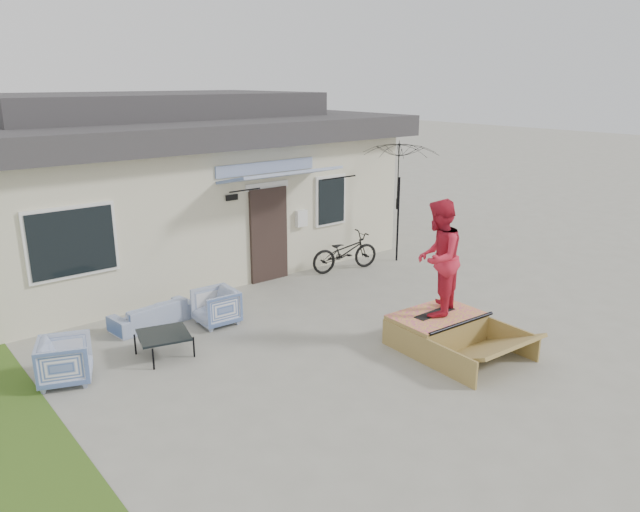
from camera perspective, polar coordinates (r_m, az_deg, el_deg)
ground at (r=9.89m, az=5.33°, el=-9.87°), size 90.00×90.00×0.00m
house at (r=15.77m, az=-15.37°, el=7.00°), size 10.80×8.49×4.10m
loveseat at (r=11.52m, az=-15.66°, el=-4.91°), size 1.57×0.62×0.60m
armchair_left at (r=9.84m, az=-23.07°, el=-8.94°), size 0.91×0.94×0.76m
armchair_right at (r=11.28m, az=-9.84°, el=-4.62°), size 0.70×0.74×0.73m
coffee_table at (r=10.27m, az=-14.56°, el=-8.15°), size 0.96×0.96×0.39m
bicycle at (r=14.16m, az=2.38°, el=0.77°), size 1.81×0.92×1.10m
patio_umbrella at (r=14.79m, az=7.51°, el=6.09°), size 1.84×1.70×2.20m
skate_ramp at (r=10.59m, az=10.96°, el=-6.77°), size 1.63×2.10×0.51m
skateboard at (r=10.52m, az=10.84°, el=-5.28°), size 0.84×0.21×0.05m
skater at (r=10.19m, az=11.15°, el=0.01°), size 1.20×1.10×1.97m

